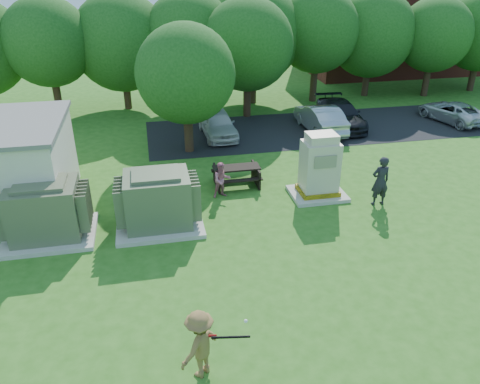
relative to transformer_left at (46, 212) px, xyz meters
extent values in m
plane|color=#2D6619|center=(6.50, -4.50, -0.97)|extent=(120.00, 120.00, 0.00)
cube|color=maroon|center=(24.50, 22.50, 3.03)|extent=(15.00, 8.00, 8.00)
cube|color=#232326|center=(13.50, 9.00, -0.96)|extent=(20.00, 6.00, 0.01)
cube|color=beige|center=(0.00, 0.00, -0.89)|extent=(3.00, 2.40, 0.15)
cube|color=#5A6145|center=(0.00, 0.00, 0.08)|extent=(2.20, 1.80, 1.80)
cube|color=#5A6145|center=(0.00, 0.00, 1.04)|extent=(1.60, 1.30, 0.12)
cube|color=#5A6145|center=(-1.27, 0.00, 0.11)|extent=(0.32, 1.50, 1.35)
cube|color=#5A6145|center=(1.27, 0.00, 0.11)|extent=(0.32, 1.50, 1.35)
cube|color=beige|center=(3.70, 0.00, -0.89)|extent=(3.00, 2.40, 0.15)
cube|color=#546144|center=(3.70, 0.00, 0.08)|extent=(2.20, 1.80, 1.80)
cube|color=#546144|center=(3.70, 0.00, 1.04)|extent=(1.60, 1.30, 0.12)
cube|color=#546144|center=(2.43, 0.00, 0.11)|extent=(0.32, 1.50, 1.35)
cube|color=#546144|center=(4.97, 0.00, 0.11)|extent=(0.32, 1.50, 1.35)
cube|color=beige|center=(10.00, 1.13, -0.90)|extent=(2.14, 1.75, 0.15)
cube|color=yellow|center=(10.00, 1.13, -0.74)|extent=(1.51, 1.21, 0.17)
cube|color=beige|center=(10.00, 1.13, 0.32)|extent=(1.36, 1.07, 1.94)
cube|color=beige|center=(10.00, 1.13, 1.46)|extent=(1.12, 0.87, 0.34)
cube|color=gray|center=(10.00, 0.56, 0.71)|extent=(0.87, 0.04, 0.49)
cube|color=black|center=(7.02, 2.73, -0.18)|extent=(1.92, 0.75, 0.06)
cube|color=black|center=(7.02, 3.32, -0.50)|extent=(1.92, 0.27, 0.05)
cube|color=black|center=(7.02, 2.14, -0.50)|extent=(1.92, 0.27, 0.05)
cube|color=black|center=(6.18, 2.73, -0.57)|extent=(0.09, 1.44, 0.79)
cube|color=black|center=(7.85, 2.73, -0.57)|extent=(0.09, 1.44, 0.79)
imported|color=brown|center=(4.28, -6.86, -0.10)|extent=(1.27, 1.23, 1.74)
imported|color=black|center=(12.00, -0.06, 0.02)|extent=(0.74, 0.50, 1.98)
imported|color=#C26680|center=(6.24, 1.79, -0.24)|extent=(0.79, 0.66, 1.46)
imported|color=silver|center=(7.22, 8.88, -0.28)|extent=(1.81, 4.12, 1.38)
imported|color=#B4B4B9|center=(12.82, 8.55, -0.24)|extent=(1.65, 4.47, 1.46)
imported|color=black|center=(14.22, 9.12, -0.28)|extent=(2.15, 4.81, 1.37)
imported|color=silver|center=(20.91, 8.66, -0.40)|extent=(2.84, 4.46, 1.15)
cylinder|color=black|center=(4.94, -7.06, 0.17)|extent=(0.85, 0.19, 0.06)
cylinder|color=maroon|center=(4.54, -6.94, 0.17)|extent=(0.23, 0.10, 0.06)
sphere|color=white|center=(5.36, -6.68, 0.22)|extent=(0.09, 0.09, 0.09)
cylinder|color=#47301E|center=(-1.50, 14.30, 0.43)|extent=(0.44, 0.44, 2.80)
sphere|color=#235B1C|center=(-1.50, 14.30, 3.33)|extent=(5.00, 5.00, 5.00)
cylinder|color=#47301E|center=(2.50, 15.10, 0.18)|extent=(0.44, 0.44, 2.30)
sphere|color=#235B1C|center=(2.50, 15.10, 3.07)|extent=(5.80, 5.80, 5.80)
cylinder|color=#47301E|center=(6.50, 14.20, 0.38)|extent=(0.44, 0.44, 2.70)
sphere|color=#235B1C|center=(6.50, 14.20, 3.35)|extent=(5.40, 5.40, 5.40)
cylinder|color=#47301E|center=(10.50, 14.80, 0.28)|extent=(0.44, 0.44, 2.50)
sphere|color=#235B1C|center=(10.50, 14.80, 3.33)|extent=(6.00, 6.00, 6.00)
cylinder|color=#47301E|center=(14.50, 14.40, 0.48)|extent=(0.44, 0.44, 2.90)
sphere|color=#235B1C|center=(14.50, 14.40, 3.49)|extent=(5.20, 5.20, 5.20)
cylinder|color=#47301E|center=(18.50, 15.00, 0.23)|extent=(0.44, 0.44, 2.40)
sphere|color=#235B1C|center=(18.50, 15.00, 3.11)|extent=(5.60, 5.60, 5.60)
cylinder|color=#47301E|center=(22.50, 14.10, 0.33)|extent=(0.44, 0.44, 2.60)
sphere|color=#235B1C|center=(22.50, 14.10, 3.07)|extent=(4.80, 4.80, 4.80)
cylinder|color=#47301E|center=(26.50, 14.70, 0.28)|extent=(0.44, 0.44, 2.50)
cylinder|color=#47301E|center=(5.50, 7.00, 0.23)|extent=(0.44, 0.44, 2.40)
sphere|color=#235B1C|center=(5.50, 7.00, 2.81)|extent=(4.60, 4.60, 4.60)
cylinder|color=#47301E|center=(9.50, 12.00, 0.33)|extent=(0.44, 0.44, 2.60)
sphere|color=#235B1C|center=(9.50, 12.00, 3.19)|extent=(5.20, 5.20, 5.20)
camera|label=1|loc=(3.59, -14.61, 7.54)|focal=35.00mm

